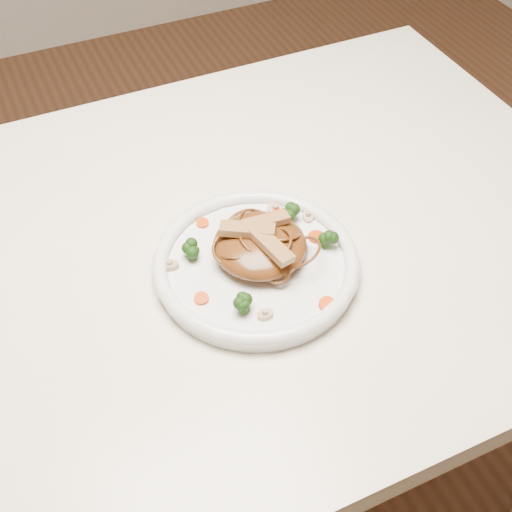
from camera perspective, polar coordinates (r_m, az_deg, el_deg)
name	(u,v)px	position (r m, az deg, el deg)	size (l,w,h in m)	color
ground	(222,484)	(1.56, -2.85, -18.71)	(4.00, 4.00, 0.00)	#53311C
table	(207,292)	(1.00, -4.20, -3.04)	(1.20, 0.80, 0.75)	white
plate	(256,267)	(0.89, 0.00, -0.97)	(0.27, 0.27, 0.02)	white
noodle_mound	(260,245)	(0.88, 0.33, 0.93)	(0.12, 0.12, 0.04)	#5B2F11
chicken_a	(266,221)	(0.88, 0.86, 2.96)	(0.06, 0.02, 0.01)	#AB7D50
chicken_b	(247,230)	(0.86, -0.74, 2.24)	(0.07, 0.02, 0.01)	#AB7D50
chicken_c	(271,245)	(0.84, 1.28, 0.90)	(0.07, 0.02, 0.01)	#AB7D50
broccoli_0	(290,212)	(0.93, 2.91, 3.71)	(0.03, 0.03, 0.03)	#183F0D
broccoli_1	(193,250)	(0.88, -5.39, 0.54)	(0.02, 0.02, 0.03)	#183F0D
broccoli_2	(244,304)	(0.82, -0.99, -4.05)	(0.02, 0.02, 0.03)	#183F0D
broccoli_3	(327,238)	(0.90, 6.03, 1.51)	(0.03, 0.03, 0.03)	#183F0D
carrot_0	(279,214)	(0.94, 1.92, 3.56)	(0.02, 0.02, 0.01)	#EC4808
carrot_1	(201,298)	(0.84, -4.63, -3.60)	(0.02, 0.02, 0.01)	#EC4808
carrot_2	(316,237)	(0.92, 5.12, 1.65)	(0.02, 0.02, 0.01)	#EC4808
carrot_3	(203,223)	(0.93, -4.54, 2.80)	(0.02, 0.02, 0.01)	#EC4808
carrot_4	(328,305)	(0.84, 6.08, -4.10)	(0.02, 0.02, 0.01)	#EC4808
mushroom_0	(265,315)	(0.82, 0.78, -4.97)	(0.02, 0.02, 0.01)	#C3AD92
mushroom_1	(308,216)	(0.94, 4.43, 3.35)	(0.02, 0.02, 0.01)	#C3AD92
mushroom_2	(170,265)	(0.88, -7.32, -0.75)	(0.03, 0.03, 0.01)	#C3AD92
mushroom_3	(275,209)	(0.95, 1.66, 3.95)	(0.03, 0.03, 0.01)	#C3AD92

